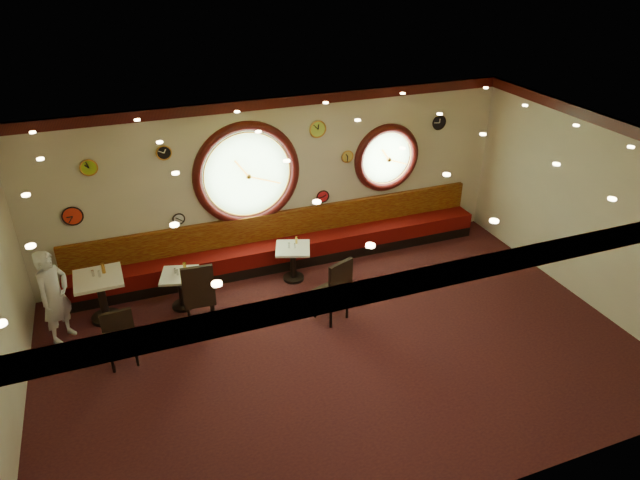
{
  "coord_description": "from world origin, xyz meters",
  "views": [
    {
      "loc": [
        -2.78,
        -6.45,
        5.69
      ],
      "look_at": [
        -0.02,
        0.8,
        1.5
      ],
      "focal_mm": 32.0,
      "sensor_mm": 36.0,
      "label": 1
    }
  ],
  "objects": [
    {
      "name": "wall_clock_0",
      "position": [
        1.35,
        2.96,
        1.95
      ],
      "size": [
        0.22,
        0.03,
        0.22
      ],
      "primitive_type": "cylinder",
      "rotation": [
        1.57,
        0.0,
        0.0
      ],
      "color": "gold",
      "rests_on": "wall_back"
    },
    {
      "name": "condiment_a_pepper",
      "position": [
        -3.33,
        2.06,
        0.88
      ],
      "size": [
        0.04,
        0.04,
        0.11
      ],
      "primitive_type": "cylinder",
      "color": "silver",
      "rests_on": "table_a"
    },
    {
      "name": "condiment_b_bottle",
      "position": [
        -1.99,
        2.02,
        0.74
      ],
      "size": [
        0.05,
        0.05,
        0.17
      ],
      "primitive_type": "cylinder",
      "color": "gold",
      "rests_on": "table_b"
    },
    {
      "name": "molding_back",
      "position": [
        0.0,
        2.95,
        3.11
      ],
      "size": [
        9.0,
        0.1,
        0.18
      ],
      "primitive_type": "cube",
      "color": "#360B09",
      "rests_on": "wall_back"
    },
    {
      "name": "wall_clock_2",
      "position": [
        3.3,
        2.96,
        2.4
      ],
      "size": [
        0.28,
        0.03,
        0.28
      ],
      "primitive_type": "cylinder",
      "rotation": [
        1.57,
        0.0,
        0.0
      ],
      "color": "black",
      "rests_on": "wall_back"
    },
    {
      "name": "ceiling",
      "position": [
        0.0,
        0.0,
        3.2
      ],
      "size": [
        9.0,
        6.0,
        0.02
      ],
      "primitive_type": "cube",
      "color": "gold",
      "rests_on": "wall_back"
    },
    {
      "name": "condiment_c_salt",
      "position": [
        -0.11,
        2.15,
        0.72
      ],
      "size": [
        0.04,
        0.04,
        0.1
      ],
      "primitive_type": "cylinder",
      "color": "silver",
      "rests_on": "table_c"
    },
    {
      "name": "wall_clock_4",
      "position": [
        -3.6,
        2.96,
        1.55
      ],
      "size": [
        0.32,
        0.03,
        0.32
      ],
      "primitive_type": "cylinder",
      "rotation": [
        1.57,
        0.0,
        0.0
      ],
      "color": "red",
      "rests_on": "wall_back"
    },
    {
      "name": "porthole_left_frame",
      "position": [
        -0.6,
        2.98,
        1.85
      ],
      "size": [
        1.98,
        0.18,
        1.98
      ],
      "primitive_type": "torus",
      "rotation": [
        1.57,
        0.0,
        0.0
      ],
      "color": "#360B09",
      "rests_on": "wall_back"
    },
    {
      "name": "condiment_a_bottle",
      "position": [
        -3.26,
        2.17,
        0.91
      ],
      "size": [
        0.06,
        0.06,
        0.18
      ],
      "primitive_type": "cylinder",
      "color": "#C7862F",
      "rests_on": "table_a"
    },
    {
      "name": "banquette_base",
      "position": [
        0.0,
        2.72,
        0.1
      ],
      "size": [
        8.0,
        0.55,
        0.2
      ],
      "primitive_type": "cube",
      "color": "black",
      "rests_on": "floor"
    },
    {
      "name": "chair_c",
      "position": [
        0.2,
        0.68,
        0.66
      ],
      "size": [
        0.63,
        0.63,
        0.72
      ],
      "rotation": [
        0.0,
        0.0,
        0.39
      ],
      "color": "black",
      "rests_on": "floor"
    },
    {
      "name": "chair_a",
      "position": [
        -3.15,
        0.74,
        0.6
      ],
      "size": [
        0.47,
        0.47,
        0.65
      ],
      "rotation": [
        0.0,
        0.0,
        0.08
      ],
      "color": "black",
      "rests_on": "floor"
    },
    {
      "name": "chair_b",
      "position": [
        -1.89,
        1.31,
        0.68
      ],
      "size": [
        0.53,
        0.53,
        0.73
      ],
      "rotation": [
        0.0,
        0.0,
        -0.07
      ],
      "color": "black",
      "rests_on": "floor"
    },
    {
      "name": "condiment_b_pepper",
      "position": [
        -2.13,
        1.96,
        0.71
      ],
      "size": [
        0.04,
        0.04,
        0.1
      ],
      "primitive_type": "cylinder",
      "color": "silver",
      "rests_on": "table_b"
    },
    {
      "name": "condiment_a_salt",
      "position": [
        -3.42,
        2.12,
        0.88
      ],
      "size": [
        0.04,
        0.04,
        0.11
      ],
      "primitive_type": "cylinder",
      "color": "silver",
      "rests_on": "table_a"
    },
    {
      "name": "condiment_b_salt",
      "position": [
        -2.16,
        2.02,
        0.7
      ],
      "size": [
        0.03,
        0.03,
        0.09
      ],
      "primitive_type": "cylinder",
      "color": "silver",
      "rests_on": "table_b"
    },
    {
      "name": "wall_clock_6",
      "position": [
        -3.2,
        2.96,
        2.35
      ],
      "size": [
        0.26,
        0.03,
        0.26
      ],
      "primitive_type": "cylinder",
      "rotation": [
        1.57,
        0.0,
        0.0
      ],
      "color": "#9ECB28",
      "rests_on": "wall_back"
    },
    {
      "name": "porthole_right_glass",
      "position": [
        2.2,
        3.0,
        1.8
      ],
      "size": [
        1.1,
        0.02,
        1.1
      ],
      "primitive_type": "cylinder",
      "rotation": [
        1.57,
        0.0,
        0.0
      ],
      "color": "#8BC979",
      "rests_on": "wall_back"
    },
    {
      "name": "molding_front",
      "position": [
        0.0,
        -2.95,
        3.11
      ],
      "size": [
        9.0,
        0.1,
        0.18
      ],
      "primitive_type": "cube",
      "color": "#360B09",
      "rests_on": "wall_back"
    },
    {
      "name": "table_a",
      "position": [
        -3.36,
        2.07,
        0.52
      ],
      "size": [
        0.77,
        0.77,
        0.83
      ],
      "color": "black",
      "rests_on": "floor"
    },
    {
      "name": "condiment_c_pepper",
      "position": [
        -0.01,
        2.11,
        0.72
      ],
      "size": [
        0.03,
        0.03,
        0.09
      ],
      "primitive_type": "cylinder",
      "color": "silver",
      "rests_on": "table_c"
    },
    {
      "name": "porthole_left_ring",
      "position": [
        -0.6,
        2.95,
        1.85
      ],
      "size": [
        1.61,
        0.03,
        1.61
      ],
      "primitive_type": "torus",
      "rotation": [
        1.57,
        0.0,
        0.0
      ],
      "color": "gold",
      "rests_on": "wall_back"
    },
    {
      "name": "waiter",
      "position": [
        -4.0,
        1.78,
        0.79
      ],
      "size": [
        0.66,
        0.68,
        1.57
      ],
      "primitive_type": "imported",
      "rotation": [
        0.0,
        0.0,
        0.86
      ],
      "color": "silver",
      "rests_on": "floor"
    },
    {
      "name": "banquette_back",
      "position": [
        0.0,
        2.94,
        0.75
      ],
      "size": [
        8.0,
        0.1,
        0.55
      ],
      "primitive_type": "cube",
      "color": "#5D1107",
      "rests_on": "wall_back"
    },
    {
      "name": "porthole_right_frame",
      "position": [
        2.2,
        2.98,
        1.8
      ],
      "size": [
        1.38,
        0.18,
        1.38
      ],
      "primitive_type": "torus",
      "rotation": [
        1.57,
        0.0,
        0.0
      ],
      "color": "#360B09",
      "rests_on": "wall_back"
    },
    {
      "name": "porthole_left_glass",
      "position": [
        -0.6,
        3.0,
        1.85
      ],
      "size": [
        1.66,
        0.02,
        1.66
      ],
      "primitive_type": "cylinder",
      "rotation": [
        1.57,
        0.0,
        0.0
      ],
      "color": "#8BC979",
      "rests_on": "wall_back"
    },
    {
      "name": "wall_clock_7",
      "position": [
        -2.0,
        2.96,
        2.45
      ],
      "size": [
        0.24,
        0.03,
        0.24
      ],
      "primitive_type": "cylinder",
      "rotation": [
        1.57,
        0.0,
        0.0
      ],
      "color": "black",
      "rests_on": "wall_back"
    },
    {
      "name": "wall_front",
      "position": [
        0.0,
        -3.0,
        1.6
      ],
      "size": [
        9.0,
        0.02,
        3.2
      ],
      "primitive_type": "cube",
      "color": "beige",
      "rests_on": "floor"
    },
    {
      "name": "wall_clock_5",
      "position": [
        -1.9,
        2.96,
        1.2
      ],
      "size": [
        0.2,
        0.03,
        0.2
      ],
      "primitive_type": "cylinder",
      "rotation": [
        1.57,
        0.0,
        0.0
      ],
      "color": "white",
      "rests_on": "wall_back"
    },
    {
      "name": "porthole_right_ring",
      "position": [
        2.2,
        2.95,
        1.8
      ],
      "size": [
        1.09,
        0.03,
        1.09
      ],
      "primitive_type": "torus",
      "rotation": [
        1.57,
        0.0,
        0.0
      ],
      "color": "gold",
      "rests_on": "wall_back"
    },
    {
      "name": "table_b",
      "position": [
        -2.1,
        1.97,
        0.41
      ],
      "size": [
        0.74,
        0.74,
        0.66
      ],
      "color": "black",
      "rests_on": "floor"
    },
    {
      "name": "molding_right",
      "position": [
        4.45,
        0.0,
        3.11
      ],
      "size": [
        0.1,
        6.0,
        0.18
      ],
      "primitive_type": "cube",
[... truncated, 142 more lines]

